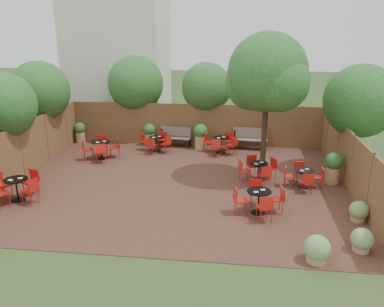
# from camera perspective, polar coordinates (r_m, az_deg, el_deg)

# --- Properties ---
(ground) EXTENTS (80.00, 80.00, 0.00)m
(ground) POSITION_cam_1_polar(r_m,az_deg,el_deg) (14.53, -1.91, -4.29)
(ground) COLOR #354F23
(ground) RESTS_ON ground
(courtyard_paving) EXTENTS (12.00, 10.00, 0.02)m
(courtyard_paving) POSITION_cam_1_polar(r_m,az_deg,el_deg) (14.53, -1.91, -4.26)
(courtyard_paving) COLOR #331815
(courtyard_paving) RESTS_ON ground
(fence_back) EXTENTS (12.00, 0.08, 2.00)m
(fence_back) POSITION_cam_1_polar(r_m,az_deg,el_deg) (18.95, 0.39, 4.17)
(fence_back) COLOR brown
(fence_back) RESTS_ON ground
(fence_left) EXTENTS (0.08, 10.00, 2.00)m
(fence_left) POSITION_cam_1_polar(r_m,az_deg,el_deg) (16.21, -23.41, 0.31)
(fence_left) COLOR brown
(fence_left) RESTS_ON ground
(fence_right) EXTENTS (0.08, 10.00, 2.00)m
(fence_right) POSITION_cam_1_polar(r_m,az_deg,el_deg) (14.55, 22.10, -1.41)
(fence_right) COLOR brown
(fence_right) RESTS_ON ground
(neighbour_building) EXTENTS (5.00, 4.00, 8.00)m
(neighbour_building) POSITION_cam_1_polar(r_m,az_deg,el_deg) (22.35, -10.54, 13.74)
(neighbour_building) COLOR beige
(neighbour_building) RESTS_ON ground
(overhang_foliage) EXTENTS (15.89, 10.71, 2.75)m
(overhang_foliage) POSITION_cam_1_polar(r_m,az_deg,el_deg) (16.79, -6.33, 8.42)
(overhang_foliage) COLOR #22591C
(overhang_foliage) RESTS_ON ground
(courtyard_tree) EXTENTS (2.89, 2.81, 5.34)m
(courtyard_tree) POSITION_cam_1_polar(r_m,az_deg,el_deg) (14.24, 10.79, 10.82)
(courtyard_tree) COLOR black
(courtyard_tree) RESTS_ON courtyard_paving
(park_bench_left) EXTENTS (1.54, 0.68, 0.92)m
(park_bench_left) POSITION_cam_1_polar(r_m,az_deg,el_deg) (18.84, -2.44, 2.48)
(park_bench_left) COLOR brown
(park_bench_left) RESTS_ON courtyard_paving
(park_bench_right) EXTENTS (1.61, 0.62, 0.98)m
(park_bench_right) POSITION_cam_1_polar(r_m,az_deg,el_deg) (18.60, 8.37, 2.20)
(park_bench_right) COLOR brown
(park_bench_right) RESTS_ON courtyard_paving
(bistro_tables) EXTENTS (10.94, 7.55, 0.87)m
(bistro_tables) POSITION_cam_1_polar(r_m,az_deg,el_deg) (15.12, -2.06, -1.61)
(bistro_tables) COLOR black
(bistro_tables) RESTS_ON courtyard_paving
(planters) EXTENTS (11.79, 4.63, 1.18)m
(planters) POSITION_cam_1_polar(r_m,az_deg,el_deg) (17.50, 0.46, 1.73)
(planters) COLOR #A27951
(planters) RESTS_ON courtyard_paving
(low_shrubs) EXTENTS (2.20, 2.96, 0.69)m
(low_shrubs) POSITION_cam_1_polar(r_m,az_deg,el_deg) (11.16, 21.05, -10.86)
(low_shrubs) COLOR #A27951
(low_shrubs) RESTS_ON courtyard_paving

